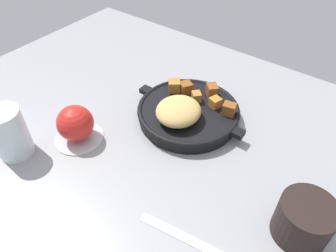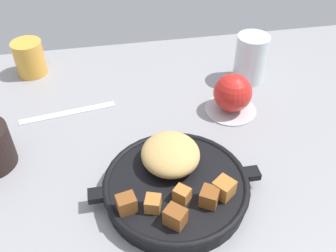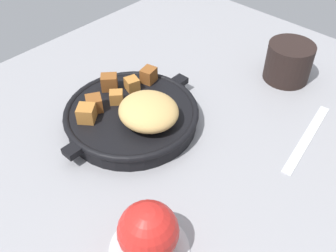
% 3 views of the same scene
% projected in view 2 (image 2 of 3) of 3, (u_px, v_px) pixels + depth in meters
% --- Properties ---
extents(ground_plane, '(1.15, 0.88, 0.02)m').
position_uv_depth(ground_plane, '(189.00, 160.00, 0.71)').
color(ground_plane, gray).
extents(cast_iron_skillet, '(0.28, 0.24, 0.08)m').
position_uv_depth(cast_iron_skillet, '(175.00, 182.00, 0.62)').
color(cast_iron_skillet, black).
rests_on(cast_iron_skillet, ground_plane).
extents(saucer_plate, '(0.11, 0.11, 0.01)m').
position_uv_depth(saucer_plate, '(230.00, 109.00, 0.80)').
color(saucer_plate, '#B7BABF').
rests_on(saucer_plate, ground_plane).
extents(red_apple, '(0.08, 0.08, 0.08)m').
position_uv_depth(red_apple, '(233.00, 93.00, 0.77)').
color(red_apple, red).
rests_on(red_apple, saucer_plate).
extents(butter_knife, '(0.20, 0.04, 0.00)m').
position_uv_depth(butter_knife, '(68.00, 113.00, 0.79)').
color(butter_knife, silver).
rests_on(butter_knife, ground_plane).
extents(juice_glass_amber, '(0.07, 0.07, 0.08)m').
position_uv_depth(juice_glass_amber, '(29.00, 58.00, 0.88)').
color(juice_glass_amber, gold).
rests_on(juice_glass_amber, ground_plane).
extents(water_glass_tall, '(0.07, 0.07, 0.11)m').
position_uv_depth(water_glass_tall, '(251.00, 59.00, 0.85)').
color(water_glass_tall, silver).
rests_on(water_glass_tall, ground_plane).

